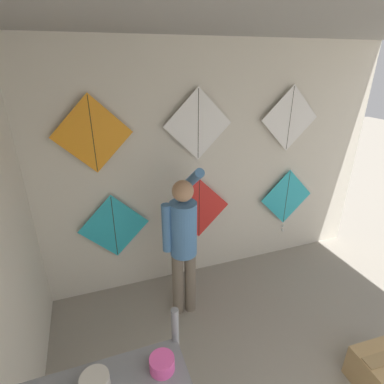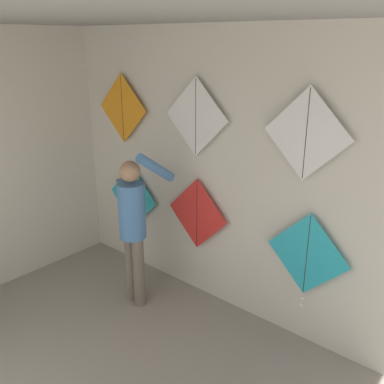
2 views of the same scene
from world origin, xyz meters
TOP-DOWN VIEW (x-y plane):
  - back_panel at (0.00, 3.75)m, footprint 4.56×0.06m
  - ceiling_slab at (0.00, 1.86)m, footprint 4.56×4.52m
  - shopkeeper at (-0.46, 3.11)m, footprint 0.42×0.56m
  - cardboard_box at (0.85, 1.73)m, footprint 0.44×0.38m
  - kite_0 at (-1.09, 3.65)m, footprint 0.77×0.01m
  - kite_1 at (-0.09, 3.65)m, footprint 0.77×0.01m
  - kite_2 at (1.16, 3.65)m, footprint 0.77×0.04m
  - kite_3 at (-1.19, 3.65)m, footprint 0.77×0.01m
  - kite_4 at (-0.11, 3.65)m, footprint 0.77×0.01m
  - kite_5 at (1.05, 3.65)m, footprint 0.77×0.01m

SIDE VIEW (x-z plane):
  - cardboard_box at x=0.85m, z-range 0.00..0.33m
  - kite_2 at x=1.16m, z-range 0.43..1.34m
  - kite_0 at x=-1.09m, z-range 0.50..1.27m
  - shopkeeper at x=-0.46m, z-range 0.11..1.77m
  - kite_1 at x=-0.09m, z-range 0.55..1.33m
  - back_panel at x=0.00m, z-range 0.00..2.80m
  - kite_3 at x=-1.19m, z-range 1.54..2.31m
  - kite_5 at x=1.05m, z-range 1.56..2.33m
  - kite_4 at x=-0.11m, z-range 1.56..2.34m
  - ceiling_slab at x=0.00m, z-range 2.80..2.84m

